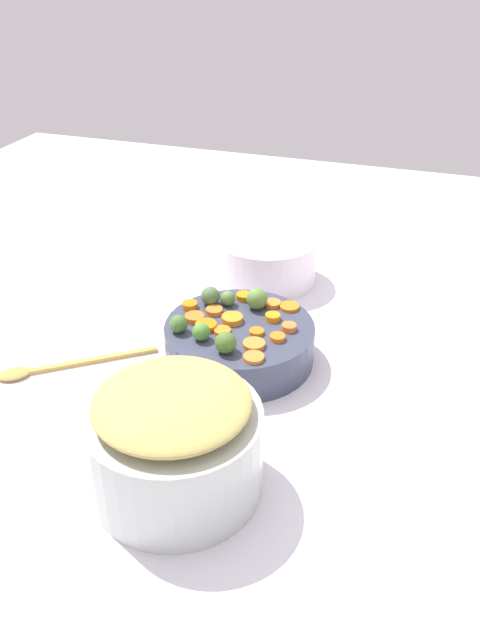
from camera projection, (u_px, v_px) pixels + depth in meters
tabletop at (223, 360)px, 1.20m from camera, size 2.40×2.40×0.02m
serving_bowl_carrots at (240, 342)px, 1.17m from camera, size 0.27×0.27×0.07m
metal_pot at (175, 450)px, 0.88m from camera, size 0.24×0.24×0.13m
stuffing_mound at (172, 403)px, 0.84m from camera, size 0.21×0.21×0.04m
carrot_slice_0 at (289, 307)px, 1.20m from camera, size 0.04×0.04×0.01m
carrot_slice_1 at (232, 319)px, 1.15m from camera, size 0.05×0.05×0.01m
carrot_slice_2 at (273, 317)px, 1.16m from camera, size 0.03×0.03×0.01m
carrot_slice_3 at (254, 357)px, 1.05m from camera, size 0.04×0.04×0.01m
carrot_slice_4 at (190, 305)px, 1.20m from camera, size 0.04×0.04×0.01m
carrot_slice_5 at (244, 296)px, 1.23m from camera, size 0.04×0.04×0.01m
carrot_slice_6 at (257, 332)px, 1.12m from camera, size 0.04×0.04×0.01m
carrot_slice_7 at (254, 344)px, 1.09m from camera, size 0.05×0.05×0.01m
carrot_slice_8 at (206, 326)px, 1.14m from camera, size 0.05×0.05×0.01m
carrot_slice_9 at (214, 311)px, 1.18m from camera, size 0.04×0.04×0.01m
carrot_slice_10 at (278, 337)px, 1.10m from camera, size 0.04×0.04×0.01m
carrot_slice_11 at (195, 317)px, 1.16m from camera, size 0.04×0.04×0.01m
carrot_slice_12 at (289, 327)px, 1.13m from camera, size 0.03×0.03×0.01m
carrot_slice_13 at (222, 331)px, 1.12m from camera, size 0.04×0.04×0.01m
carrot_slice_14 at (272, 303)px, 1.20m from camera, size 0.04×0.04×0.01m
brussels_sprout_0 at (226, 343)px, 1.06m from camera, size 0.04×0.04×0.04m
brussels_sprout_1 at (228, 298)px, 1.20m from camera, size 0.03×0.03×0.03m
brussels_sprout_2 at (210, 296)px, 1.20m from camera, size 0.04×0.04×0.04m
brussels_sprout_3 at (201, 332)px, 1.10m from camera, size 0.03×0.03×0.03m
brussels_sprout_4 at (257, 299)px, 1.19m from camera, size 0.04×0.04×0.04m
brussels_sprout_5 at (179, 324)px, 1.12m from camera, size 0.03×0.03×0.03m
wooden_spoon at (49, 368)px, 1.15m from camera, size 0.24×0.19×0.01m
casserole_dish at (267, 259)px, 1.42m from camera, size 0.22×0.22×0.10m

